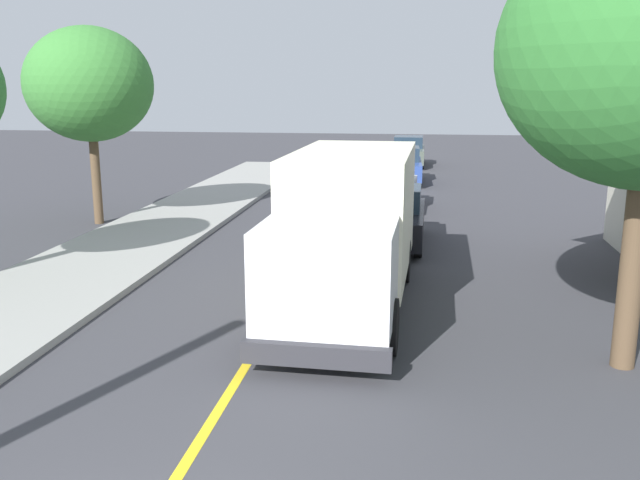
{
  "coord_description": "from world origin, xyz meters",
  "views": [
    {
      "loc": [
        2.73,
        -4.78,
        4.57
      ],
      "look_at": [
        0.75,
        8.93,
        1.4
      ],
      "focal_mm": 38.31,
      "sensor_mm": 36.0,
      "label": 1
    }
  ],
  "objects": [
    {
      "name": "street_tree_down_block",
      "position": [
        -7.82,
        16.42,
        4.55
      ],
      "size": [
        4.07,
        4.07,
        6.39
      ],
      "color": "brown",
      "rests_on": "ground"
    },
    {
      "name": "parked_car_furthest",
      "position": [
        2.16,
        34.55,
        0.79
      ],
      "size": [
        1.84,
        4.42,
        1.67
      ],
      "color": "#4C564C",
      "rests_on": "ground"
    },
    {
      "name": "box_truck",
      "position": [
        1.35,
        8.97,
        1.77
      ],
      "size": [
        2.62,
        7.25,
        3.2
      ],
      "color": "#F2EDCC",
      "rests_on": "ground"
    },
    {
      "name": "centre_line_yellow",
      "position": [
        0.0,
        10.0,
        0.0
      ],
      "size": [
        0.16,
        56.0,
        0.01
      ],
      "primitive_type": "cube",
      "color": "gold",
      "rests_on": "ground"
    },
    {
      "name": "parked_car_mid",
      "position": [
        1.73,
        20.45,
        0.79
      ],
      "size": [
        1.97,
        4.47,
        1.67
      ],
      "color": "#B7B7BC",
      "rests_on": "ground"
    },
    {
      "name": "parked_car_near",
      "position": [
        2.04,
        14.78,
        0.79
      ],
      "size": [
        1.88,
        4.43,
        1.67
      ],
      "color": "black",
      "rests_on": "ground"
    },
    {
      "name": "parked_car_far",
      "position": [
        1.97,
        27.75,
        0.79
      ],
      "size": [
        1.91,
        4.45,
        1.67
      ],
      "color": "#2D4793",
      "rests_on": "ground"
    }
  ]
}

